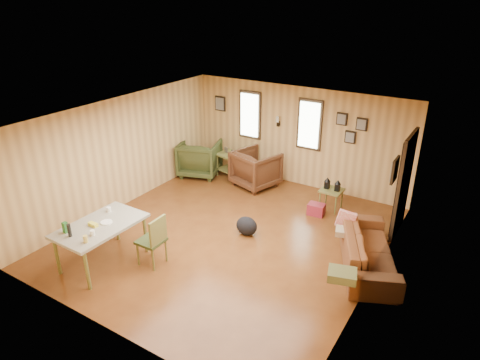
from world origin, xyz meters
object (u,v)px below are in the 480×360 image
at_px(recliner_brown, 256,167).
at_px(end_table, 230,161).
at_px(recliner_green, 200,157).
at_px(side_table, 332,189).
at_px(sofa, 369,244).
at_px(dining_table, 100,228).

height_order(recliner_brown, end_table, recliner_brown).
relative_size(recliner_green, side_table, 1.37).
distance_m(sofa, recliner_brown, 3.78).
distance_m(recliner_green, side_table, 3.58).
bearing_deg(recliner_brown, side_table, -169.11).
bearing_deg(dining_table, side_table, 57.52).
bearing_deg(dining_table, recliner_brown, 82.32).
xyz_separation_m(sofa, recliner_brown, (-3.30, 1.84, 0.08)).
distance_m(recliner_brown, side_table, 2.02).
xyz_separation_m(recliner_brown, recliner_green, (-1.57, -0.16, 0.01)).
height_order(sofa, recliner_green, recliner_green).
bearing_deg(recliner_green, side_table, 160.40).
distance_m(sofa, recliner_green, 5.15).
bearing_deg(side_table, end_table, 172.79).
bearing_deg(sofa, end_table, 40.29).
height_order(side_table, dining_table, dining_table).
height_order(recliner_brown, recliner_green, recliner_green).
relative_size(recliner_brown, dining_table, 0.65).
bearing_deg(sofa, side_table, 14.32).
distance_m(end_table, side_table, 2.89).
xyz_separation_m(end_table, dining_table, (0.21, -4.38, 0.27)).
height_order(sofa, side_table, sofa).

